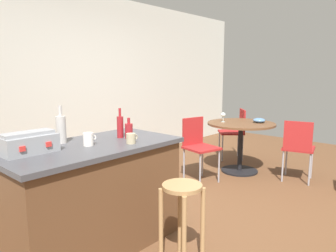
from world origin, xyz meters
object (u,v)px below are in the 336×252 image
at_px(kitchen_island, 93,196).
at_px(cup_1, 131,138).
at_px(dining_table, 241,134).
at_px(serving_bowl, 259,120).
at_px(bottle_2, 120,126).
at_px(cup_0, 88,139).
at_px(bottle_0, 129,131).
at_px(wine_glass, 223,115).
at_px(folding_chair_near, 198,144).
at_px(wooden_stool, 182,209).
at_px(folding_chair_left, 235,130).
at_px(folding_chair_far, 298,146).
at_px(bottle_1, 61,129).
at_px(toolbox, 28,143).

xyz_separation_m(kitchen_island, cup_1, (0.25, -0.22, 0.49)).
height_order(dining_table, serving_bowl, serving_bowl).
relative_size(bottle_2, cup_0, 2.31).
relative_size(bottle_0, bottle_2, 0.70).
relative_size(kitchen_island, cup_1, 12.98).
bearing_deg(bottle_2, wine_glass, 8.19).
bearing_deg(folding_chair_near, bottle_2, -168.84).
height_order(dining_table, cup_1, cup_1).
bearing_deg(wooden_stool, folding_chair_left, 23.19).
bearing_deg(folding_chair_left, wooden_stool, -156.81).
height_order(cup_0, cup_1, cup_0).
bearing_deg(cup_0, wine_glass, 8.25).
distance_m(kitchen_island, serving_bowl, 2.92).
distance_m(folding_chair_far, bottle_1, 3.16).
bearing_deg(cup_1, bottle_0, 53.94).
height_order(folding_chair_left, bottle_2, bottle_2).
bearing_deg(dining_table, bottle_1, 177.87).
bearing_deg(cup_1, toolbox, 155.83).
distance_m(bottle_0, bottle_2, 0.10).
xyz_separation_m(dining_table, bottle_2, (-2.38, -0.08, 0.43)).
bearing_deg(folding_chair_near, bottle_1, -176.35).
bearing_deg(kitchen_island, dining_table, 2.48).
bearing_deg(bottle_2, cup_0, -171.44).
bearing_deg(wine_glass, bottle_1, -177.12).
bearing_deg(kitchen_island, folding_chair_near, 10.26).
relative_size(folding_chair_near, cup_1, 7.67).
distance_m(folding_chair_far, bottle_0, 2.60).
distance_m(dining_table, cup_0, 2.78).
bearing_deg(dining_table, folding_chair_left, 36.24).
xyz_separation_m(wooden_stool, cup_0, (-0.32, 0.72, 0.49)).
bearing_deg(folding_chair_near, dining_table, -17.99).
height_order(wooden_stool, serving_bowl, serving_bowl).
xyz_separation_m(cup_1, wine_glass, (2.36, 0.58, -0.09)).
xyz_separation_m(folding_chair_near, folding_chair_left, (1.34, 0.20, -0.00)).
height_order(cup_1, serving_bowl, cup_1).
bearing_deg(bottle_0, folding_chair_left, 11.69).
distance_m(kitchen_island, cup_1, 0.59).
distance_m(bottle_2, cup_0, 0.38).
height_order(kitchen_island, dining_table, kitchen_island).
distance_m(folding_chair_near, cup_1, 1.87).
xyz_separation_m(kitchen_island, bottle_1, (-0.13, 0.22, 0.57)).
bearing_deg(folding_chair_far, folding_chair_near, 129.44).
relative_size(wooden_stool, cup_1, 5.82).
height_order(dining_table, folding_chair_near, folding_chair_near).
xyz_separation_m(cup_0, serving_bowl, (2.94, -0.05, -0.17)).
bearing_deg(serving_bowl, wooden_stool, -165.73).
xyz_separation_m(dining_table, bottle_1, (-2.85, 0.11, 0.45)).
xyz_separation_m(bottle_1, cup_1, (0.38, -0.44, -0.08)).
height_order(bottle_1, serving_bowl, bottle_1).
distance_m(toolbox, wine_glass, 3.09).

